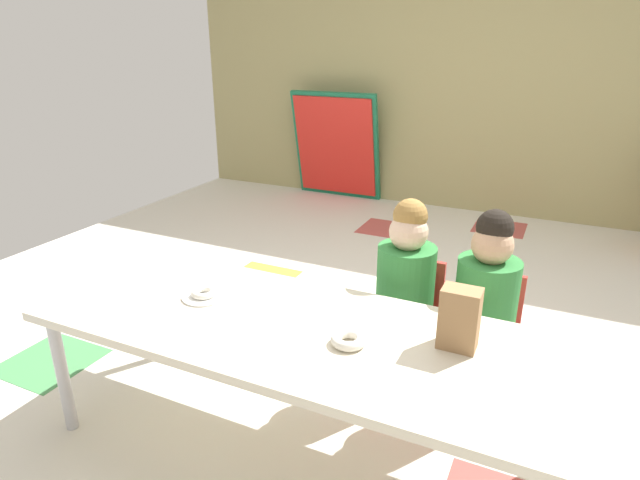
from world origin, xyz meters
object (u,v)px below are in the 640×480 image
object	(u,v)px
seated_child_middle_seat	(487,294)
folded_activity_table	(336,146)
paper_plate_near_edge	(204,296)
seated_child_near_camera	(406,278)
paper_bag_brown	(459,318)
donut_powdered_on_plate	(204,293)
craft_table	(294,335)
donut_powdered_loose	(349,340)

from	to	relation	value
seated_child_middle_seat	folded_activity_table	size ratio (longest dim) A/B	0.84
folded_activity_table	paper_plate_near_edge	distance (m)	3.49
seated_child_near_camera	paper_bag_brown	world-z (taller)	seated_child_near_camera
seated_child_near_camera	paper_plate_near_edge	distance (m)	0.89
seated_child_middle_seat	donut_powdered_on_plate	world-z (taller)	seated_child_middle_seat
craft_table	paper_bag_brown	xyz separation A→B (m)	(0.58, 0.11, 0.15)
donut_powdered_on_plate	seated_child_near_camera	bearing A→B (deg)	38.98
seated_child_middle_seat	donut_powdered_loose	xyz separation A→B (m)	(-0.37, -0.64, 0.03)
seated_child_near_camera	folded_activity_table	world-z (taller)	folded_activity_table
paper_bag_brown	seated_child_middle_seat	bearing A→B (deg)	87.14
seated_child_near_camera	paper_plate_near_edge	bearing A→B (deg)	-141.02
paper_bag_brown	donut_powdered_on_plate	size ratio (longest dim) A/B	2.14
seated_child_near_camera	donut_powdered_on_plate	size ratio (longest dim) A/B	8.91
folded_activity_table	paper_bag_brown	bearing A→B (deg)	-59.89
seated_child_near_camera	donut_powdered_on_plate	bearing A→B (deg)	-141.02
seated_child_middle_seat	craft_table	bearing A→B (deg)	-135.13
seated_child_near_camera	paper_bag_brown	bearing A→B (deg)	-56.25
seated_child_near_camera	donut_powdered_loose	world-z (taller)	seated_child_near_camera
craft_table	seated_child_middle_seat	world-z (taller)	seated_child_middle_seat
craft_table	seated_child_near_camera	distance (m)	0.65
craft_table	seated_child_near_camera	world-z (taller)	seated_child_near_camera
craft_table	donut_powdered_loose	xyz separation A→B (m)	(0.23, -0.04, 0.06)
seated_child_near_camera	folded_activity_table	size ratio (longest dim) A/B	0.84
seated_child_middle_seat	donut_powdered_on_plate	bearing A→B (deg)	-151.78
paper_plate_near_edge	paper_bag_brown	bearing A→B (deg)	3.95
seated_child_near_camera	folded_activity_table	xyz separation A→B (m)	(-1.59, 2.81, -0.02)
paper_plate_near_edge	donut_powdered_loose	xyz separation A→B (m)	(0.67, -0.08, 0.01)
folded_activity_table	seated_child_near_camera	bearing A→B (deg)	-60.55
paper_bag_brown	donut_powdered_on_plate	xyz separation A→B (m)	(-1.02, -0.07, -0.09)
donut_powdered_loose	craft_table	bearing A→B (deg)	170.91
paper_bag_brown	seated_child_near_camera	bearing A→B (deg)	123.75
seated_child_middle_seat	paper_plate_near_edge	xyz separation A→B (m)	(-1.04, -0.56, 0.02)
seated_child_middle_seat	donut_powdered_on_plate	xyz separation A→B (m)	(-1.04, -0.56, 0.03)
seated_child_middle_seat	folded_activity_table	distance (m)	3.41
donut_powdered_loose	donut_powdered_on_plate	bearing A→B (deg)	173.45
paper_plate_near_edge	seated_child_near_camera	bearing A→B (deg)	38.98
seated_child_middle_seat	paper_bag_brown	xyz separation A→B (m)	(-0.02, -0.49, 0.12)
craft_table	seated_child_middle_seat	distance (m)	0.85
seated_child_middle_seat	folded_activity_table	bearing A→B (deg)	124.59
folded_activity_table	donut_powdered_loose	distance (m)	3.79
craft_table	donut_powdered_loose	size ratio (longest dim) A/B	16.10
paper_plate_near_edge	donut_powdered_loose	world-z (taller)	donut_powdered_loose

